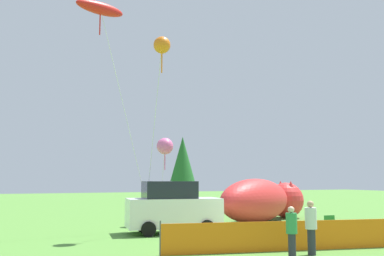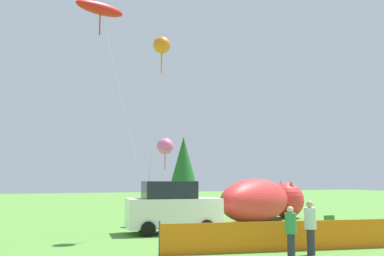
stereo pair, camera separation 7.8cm
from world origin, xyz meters
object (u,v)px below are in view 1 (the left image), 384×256
at_px(parked_car, 173,208).
at_px(spectator_in_green_shirt, 292,230).
at_px(inflatable_cat, 262,202).
at_px(spectator_in_grey_shirt, 311,225).
at_px(kite_red_lizard, 101,9).
at_px(kite_orange_flower, 162,46).
at_px(folding_chair, 327,224).
at_px(kite_pink_octopus, 165,146).

bearing_deg(parked_car, spectator_in_green_shirt, -72.81).
relative_size(inflatable_cat, spectator_in_green_shirt, 4.90).
bearing_deg(spectator_in_grey_shirt, kite_red_lizard, 123.42).
height_order(spectator_in_grey_shirt, kite_orange_flower, kite_orange_flower).
xyz_separation_m(inflatable_cat, kite_orange_flower, (-7.36, -3.39, 7.33)).
bearing_deg(inflatable_cat, kite_red_lizard, 159.70).
distance_m(parked_car, kite_red_lizard, 10.03).
xyz_separation_m(inflatable_cat, kite_red_lizard, (-9.82, -1.48, 9.40)).
height_order(folding_chair, spectator_in_grey_shirt, spectator_in_grey_shirt).
bearing_deg(parked_car, kite_red_lizard, 166.89).
bearing_deg(inflatable_cat, parked_car, 173.75).
bearing_deg(spectator_in_grey_shirt, folding_chair, 43.23).
xyz_separation_m(parked_car, kite_orange_flower, (-0.81, -0.66, 7.32)).
distance_m(kite_orange_flower, kite_pink_octopus, 6.21).
xyz_separation_m(spectator_in_green_shirt, kite_red_lizard, (-4.49, 8.54, 9.66)).
xyz_separation_m(parked_car, folding_chair, (5.64, -3.77, -0.62)).
relative_size(spectator_in_green_shirt, spectator_in_grey_shirt, 0.92).
bearing_deg(kite_pink_octopus, spectator_in_green_shirt, -88.25).
relative_size(spectator_in_grey_shirt, kite_orange_flower, 0.20).
xyz_separation_m(inflatable_cat, spectator_in_green_shirt, (-5.33, -10.03, -0.26)).
xyz_separation_m(spectator_in_grey_shirt, kite_pink_octopus, (-1.30, 10.58, 3.27)).
bearing_deg(kite_red_lizard, spectator_in_grey_shirt, -56.58).
distance_m(folding_chair, kite_orange_flower, 10.70).
xyz_separation_m(kite_orange_flower, kite_pink_octopus, (1.69, 4.21, -4.24)).
distance_m(parked_car, kite_orange_flower, 7.40).
relative_size(folding_chair, spectator_in_grey_shirt, 0.52).
xyz_separation_m(spectator_in_green_shirt, spectator_in_grey_shirt, (0.97, 0.27, 0.08)).
distance_m(folding_chair, kite_red_lizard, 14.32).
relative_size(folding_chair, kite_orange_flower, 0.10).
bearing_deg(inflatable_cat, folding_chair, -126.81).
distance_m(spectator_in_green_shirt, kite_orange_flower, 10.28).
xyz_separation_m(spectator_in_green_shirt, kite_orange_flower, (-2.02, 6.64, 7.59)).
height_order(spectator_in_green_shirt, kite_orange_flower, kite_orange_flower).
distance_m(folding_chair, spectator_in_green_shirt, 5.67).
distance_m(kite_red_lizard, kite_orange_flower, 3.74).
distance_m(parked_car, inflatable_cat, 7.09).
bearing_deg(spectator_in_green_shirt, inflatable_cat, 61.98).
bearing_deg(kite_pink_octopus, kite_red_lizard, -150.97).
distance_m(folding_chair, spectator_in_grey_shirt, 4.76).
bearing_deg(folding_chair, spectator_in_green_shirt, 132.90).
bearing_deg(kite_pink_octopus, parked_car, -103.91).
relative_size(parked_car, spectator_in_grey_shirt, 2.55).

